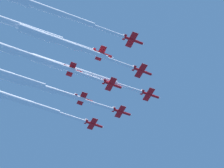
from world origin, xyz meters
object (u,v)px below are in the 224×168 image
(jet_port_mid, at_px, (27,55))
(jet_starboard_mid, at_px, (16,99))
(jet_starboard_inner, at_px, (64,43))
(jet_port_inner, at_px, (37,86))
(jet_trail_port, at_px, (10,22))
(jet_lead, at_px, (74,70))
(jet_port_outer, at_px, (44,8))

(jet_port_mid, relative_size, jet_starboard_mid, 1.03)
(jet_starboard_inner, bearing_deg, jet_port_inner, 116.08)
(jet_starboard_inner, distance_m, jet_trail_port, 23.87)
(jet_lead, relative_size, jet_starboard_inner, 1.02)
(jet_port_mid, distance_m, jet_trail_port, 15.78)
(jet_port_mid, xyz_separation_m, jet_starboard_mid, (-5.26, 22.93, -0.77))
(jet_lead, distance_m, jet_starboard_mid, 30.57)
(jet_starboard_inner, xyz_separation_m, jet_trail_port, (-23.01, -5.53, 3.12))
(jet_starboard_inner, height_order, jet_port_outer, jet_port_outer)
(jet_port_outer, bearing_deg, jet_starboard_mid, 104.49)
(jet_port_inner, distance_m, jet_starboard_inner, 24.91)
(jet_port_inner, height_order, jet_starboard_inner, jet_starboard_inner)
(jet_lead, height_order, jet_port_inner, jet_lead)
(jet_trail_port, bearing_deg, jet_port_mid, 60.26)
(jet_port_mid, height_order, jet_port_outer, jet_port_outer)
(jet_lead, distance_m, jet_trail_port, 34.59)
(jet_lead, distance_m, jet_port_mid, 21.54)
(jet_port_inner, xyz_separation_m, jet_starboard_mid, (-9.59, 8.58, 0.34))
(jet_port_inner, relative_size, jet_trail_port, 0.99)
(jet_lead, bearing_deg, jet_trail_port, -144.40)
(jet_port_inner, distance_m, jet_port_outer, 36.63)
(jet_port_outer, bearing_deg, jet_port_mid, 106.09)
(jet_port_outer, relative_size, jet_trail_port, 0.96)
(jet_port_mid, height_order, jet_trail_port, jet_trail_port)
(jet_starboard_inner, bearing_deg, jet_port_mid, 152.30)
(jet_starboard_mid, bearing_deg, jet_port_inner, -41.83)
(jet_starboard_inner, relative_size, jet_starboard_mid, 0.95)
(jet_lead, relative_size, jet_port_mid, 0.95)
(jet_port_inner, distance_m, jet_trail_port, 30.59)
(jet_lead, xyz_separation_m, jet_starboard_inner, (-5.11, -14.61, -2.97))
(jet_starboard_mid, bearing_deg, jet_trail_port, -93.88)
(jet_starboard_inner, relative_size, jet_trail_port, 0.89)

